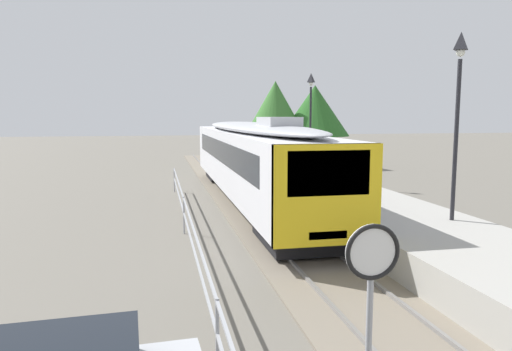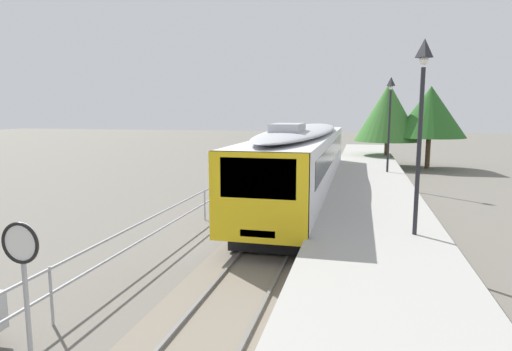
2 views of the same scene
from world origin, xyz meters
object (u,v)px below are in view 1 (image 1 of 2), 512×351
object	(u,v)px
commuter_train	(251,156)
platform_lamp_mid_platform	(458,91)
platform_lamp_far_end	(311,103)
speed_limit_sign	(371,286)

from	to	relation	value
commuter_train	platform_lamp_mid_platform	xyz separation A→B (m)	(4.27, -8.68, 2.47)
platform_lamp_mid_platform	platform_lamp_far_end	xyz separation A→B (m)	(0.00, 13.24, 0.00)
platform_lamp_mid_platform	speed_limit_sign	size ratio (longest dim) A/B	1.91
platform_lamp_mid_platform	speed_limit_sign	world-z (taller)	platform_lamp_mid_platform
commuter_train	platform_lamp_mid_platform	distance (m)	9.98
commuter_train	speed_limit_sign	distance (m)	16.43
commuter_train	platform_lamp_mid_platform	bearing A→B (deg)	-63.82
platform_lamp_mid_platform	platform_lamp_far_end	size ratio (longest dim) A/B	1.00
speed_limit_sign	commuter_train	bearing A→B (deg)	83.31
speed_limit_sign	platform_lamp_far_end	bearing A→B (deg)	73.51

